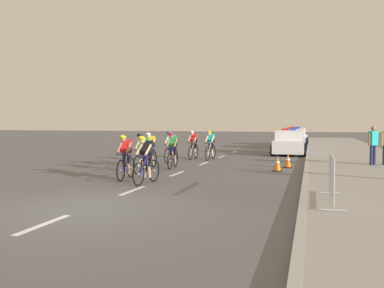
{
  "coord_description": "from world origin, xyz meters",
  "views": [
    {
      "loc": [
        4.85,
        -7.89,
        1.93
      ],
      "look_at": [
        0.39,
        7.26,
        1.1
      ],
      "focal_mm": 37.77,
      "sensor_mm": 36.0,
      "label": 1
    }
  ],
  "objects": [
    {
      "name": "cyclist_second",
      "position": [
        -1.16,
        4.55,
        0.79
      ],
      "size": [
        0.45,
        1.72,
        1.56
      ],
      "color": "black",
      "rests_on": "ground"
    },
    {
      "name": "ground_plane",
      "position": [
        0.0,
        0.0,
        0.0
      ],
      "size": [
        160.0,
        160.0,
        0.0
      ],
      "primitive_type": "plane",
      "color": "#56565B"
    },
    {
      "name": "cyclist_fourth",
      "position": [
        -1.61,
        7.81,
        0.79
      ],
      "size": [
        0.44,
        1.72,
        1.56
      ],
      "color": "black",
      "rests_on": "ground"
    },
    {
      "name": "cyclist_lead",
      "position": [
        -0.13,
        3.88,
        0.79
      ],
      "size": [
        0.45,
        1.72,
        1.56
      ],
      "color": "black",
      "rests_on": "ground"
    },
    {
      "name": "lane_markings_centre",
      "position": [
        0.0,
        8.57,
        0.0
      ],
      "size": [
        0.14,
        21.6,
        0.01
      ],
      "color": "white",
      "rests_on": "ground"
    },
    {
      "name": "kerb_edge",
      "position": [
        4.7,
        14.0,
        0.07
      ],
      "size": [
        0.16,
        60.0,
        0.13
      ],
      "primitive_type": "cube",
      "color": "#9E9E99",
      "rests_on": "ground"
    },
    {
      "name": "cyclist_third",
      "position": [
        -1.32,
        6.4,
        0.79
      ],
      "size": [
        0.42,
        1.72,
        1.56
      ],
      "color": "black",
      "rests_on": "ground"
    },
    {
      "name": "spectator_back",
      "position": [
        7.43,
        10.89,
        1.08
      ],
      "size": [
        0.44,
        0.4,
        1.68
      ],
      "color": "#23284C",
      "rests_on": "sidewalk_slab"
    },
    {
      "name": "police_car_third",
      "position": [
        3.57,
        27.92,
        0.68
      ],
      "size": [
        2.2,
        4.5,
        1.59
      ],
      "color": "white",
      "rests_on": "ground"
    },
    {
      "name": "crowd_barrier_front",
      "position": [
        5.32,
        1.84,
        0.65
      ],
      "size": [
        0.51,
        2.32,
        1.07
      ],
      "color": "#B7BABF",
      "rests_on": "sidewalk_slab"
    },
    {
      "name": "sidewalk_slab",
      "position": [
        7.16,
        14.0,
        0.06
      ],
      "size": [
        5.07,
        60.0,
        0.12
      ],
      "primitive_type": "cube",
      "color": "gray",
      "rests_on": "ground"
    },
    {
      "name": "cyclist_sixth",
      "position": [
        -1.66,
        10.59,
        0.79
      ],
      "size": [
        0.42,
        1.72,
        1.56
      ],
      "color": "black",
      "rests_on": "ground"
    },
    {
      "name": "cyclist_seventh",
      "position": [
        -0.16,
        12.53,
        0.79
      ],
      "size": [
        0.44,
        1.72,
        1.56
      ],
      "color": "black",
      "rests_on": "ground"
    },
    {
      "name": "police_car_nearest",
      "position": [
        3.57,
        17.38,
        0.68
      ],
      "size": [
        2.1,
        4.45,
        1.59
      ],
      "color": "white",
      "rests_on": "ground"
    },
    {
      "name": "traffic_cone_mid",
      "position": [
        3.93,
        9.82,
        0.31
      ],
      "size": [
        0.36,
        0.36,
        0.64
      ],
      "color": "black",
      "rests_on": "ground"
    },
    {
      "name": "cyclist_eighth",
      "position": [
        -1.12,
        12.62,
        0.79
      ],
      "size": [
        0.42,
        1.72,
        1.56
      ],
      "color": "black",
      "rests_on": "ground"
    },
    {
      "name": "cyclist_fifth",
      "position": [
        -0.76,
        8.26,
        0.79
      ],
      "size": [
        0.44,
        1.72,
        1.56
      ],
      "color": "black",
      "rests_on": "ground"
    },
    {
      "name": "traffic_cone_near",
      "position": [
        3.6,
        8.41,
        0.31
      ],
      "size": [
        0.36,
        0.36,
        0.64
      ],
      "color": "black",
      "rests_on": "ground"
    },
    {
      "name": "police_car_second",
      "position": [
        3.57,
        23.1,
        0.68
      ],
      "size": [
        2.09,
        4.45,
        1.59
      ],
      "color": "silver",
      "rests_on": "ground"
    }
  ]
}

